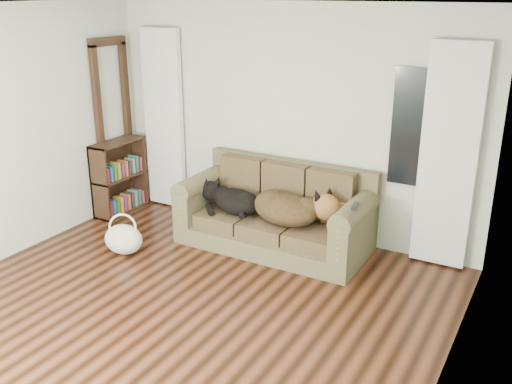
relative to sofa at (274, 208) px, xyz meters
The scene contains 14 objects.
floor 2.03m from the sofa, 93.29° to the right, with size 5.00×5.00×0.00m, color black.
ceiling 2.92m from the sofa, 93.29° to the right, with size 5.00×5.00×0.00m, color white.
wall_back 1.01m from the sofa, 102.21° to the left, with size 4.50×0.04×2.60m, color beige.
wall_right 3.03m from the sofa, 42.75° to the right, with size 0.04×5.00×2.60m, color beige.
curtain_left 1.99m from the sofa, 166.21° to the left, with size 0.55×0.08×2.25m, color white.
curtain_right 1.88m from the sofa, 14.78° to the left, with size 0.55×0.08×2.25m, color white.
window_pane 1.71m from the sofa, 20.33° to the left, with size 0.50×0.03×1.20m, color black.
door_casing 2.39m from the sofa, behind, with size 0.07×0.60×2.10m, color black.
sofa is the anchor object (origin of this frame).
dog_black_lab 0.48m from the sofa, behind, with size 0.63×0.44×0.27m, color black.
dog_shepherd 0.24m from the sofa, 15.22° to the right, with size 0.79×0.56×0.35m, color black.
tv_remote 1.04m from the sofa, 10.51° to the right, with size 0.05×0.19×0.02m, color black.
tote_bag 1.67m from the sofa, 144.38° to the right, with size 0.44×0.34×0.32m, color silver.
bookshelf 2.20m from the sofa, behind, with size 0.28×0.75×0.93m, color black.
Camera 1 is at (2.79, -3.18, 2.73)m, focal length 40.00 mm.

